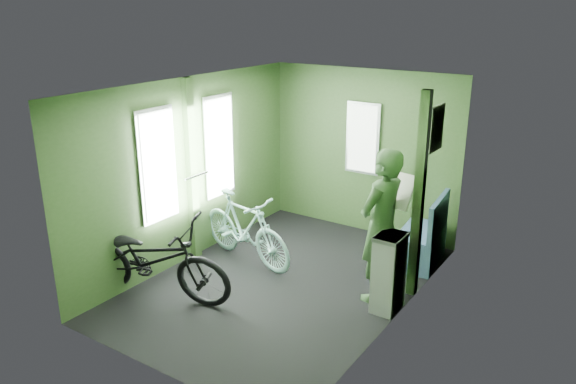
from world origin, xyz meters
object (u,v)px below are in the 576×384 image
Objects in this scene: waste_box at (389,273)px; bench_seat at (422,243)px; bicycle_mint at (246,262)px; passenger at (381,226)px; bicycle_black at (155,298)px.

bench_seat is (-0.12, 1.31, -0.17)m from waste_box.
passenger reaches higher than bicycle_mint.
waste_box is at bearing -90.85° from bench_seat.
bicycle_black is at bearing 179.47° from bicycle_mint.
passenger is 1.27m from bench_seat.
bench_seat is (1.85, 1.22, 0.27)m from bicycle_mint.
waste_box is at bearing 57.75° from passenger.
passenger is 0.51m from waste_box.
bench_seat is at bearing -53.79° from bicycle_black.
bench_seat is (0.08, 1.12, -0.59)m from passenger.
passenger is at bearing -100.05° from bench_seat.
passenger is (1.77, 0.10, 0.86)m from bicycle_mint.
bicycle_black is 2.63m from passenger.
waste_box is (1.97, -0.09, 0.43)m from bicycle_mint.
passenger reaches higher than waste_box.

